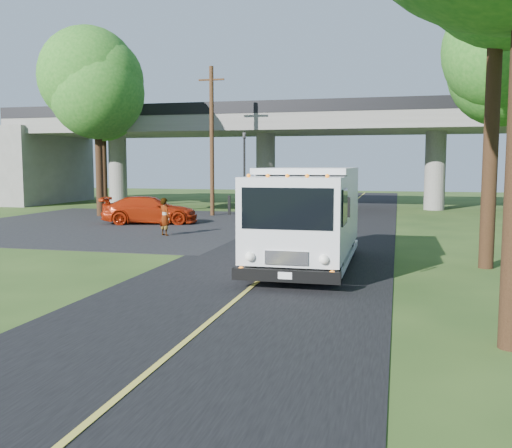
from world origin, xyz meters
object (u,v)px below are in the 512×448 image
(utility_pole, at_px, (212,140))
(red_sedan, at_px, (150,210))
(tree_left_far, at_px, (104,103))
(traffic_signal, at_px, (244,163))
(pedestrian, at_px, (165,217))
(tree_left_lot, at_px, (99,83))
(step_van, at_px, (307,214))

(utility_pole, xyz_separation_m, red_sedan, (-1.67, -5.43, -3.87))
(tree_left_far, bearing_deg, red_sedan, -50.54)
(traffic_signal, bearing_deg, utility_pole, -126.87)
(traffic_signal, xyz_separation_m, tree_left_far, (-10.79, 1.84, 4.25))
(red_sedan, xyz_separation_m, pedestrian, (2.80, -4.60, 0.11))
(tree_left_lot, height_order, tree_left_far, tree_left_lot)
(utility_pole, height_order, red_sedan, utility_pole)
(step_van, bearing_deg, pedestrian, 139.34)
(traffic_signal, xyz_separation_m, utility_pole, (-1.50, -2.00, 1.40))
(step_van, height_order, red_sedan, step_van)
(utility_pole, relative_size, red_sedan, 1.80)
(tree_left_lot, xyz_separation_m, red_sedan, (4.63, -3.27, -7.18))
(utility_pole, xyz_separation_m, pedestrian, (1.13, -10.03, -3.76))
(tree_left_lot, height_order, step_van, tree_left_lot)
(utility_pole, distance_m, step_van, 18.49)
(tree_left_far, relative_size, pedestrian, 5.91)
(utility_pole, height_order, tree_left_lot, tree_left_lot)
(traffic_signal, height_order, tree_left_far, tree_left_far)
(step_van, xyz_separation_m, pedestrian, (-7.28, 6.17, -0.81))
(tree_left_far, xyz_separation_m, pedestrian, (10.42, -13.86, -6.61))
(traffic_signal, height_order, pedestrian, traffic_signal)
(traffic_signal, relative_size, pedestrian, 3.11)
(step_van, xyz_separation_m, red_sedan, (-10.08, 10.77, -0.92))
(tree_left_lot, xyz_separation_m, pedestrian, (7.42, -7.86, -7.07))
(tree_left_far, relative_size, red_sedan, 1.97)
(tree_left_lot, distance_m, step_van, 21.27)
(tree_left_far, relative_size, step_van, 1.37)
(utility_pole, height_order, tree_left_far, tree_left_far)
(step_van, relative_size, red_sedan, 1.44)
(step_van, bearing_deg, utility_pole, 117.07)
(traffic_signal, distance_m, utility_pole, 2.86)
(traffic_signal, distance_m, step_van, 19.53)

